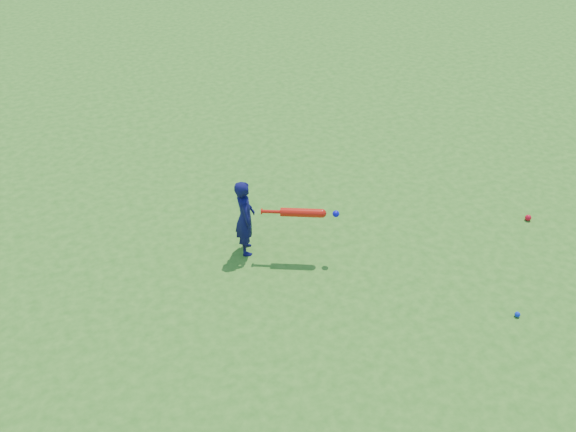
% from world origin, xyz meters
% --- Properties ---
extents(ground, '(80.00, 80.00, 0.00)m').
position_xyz_m(ground, '(0.00, 0.00, 0.00)').
color(ground, '#30741B').
rests_on(ground, ground).
extents(child, '(0.30, 0.39, 0.97)m').
position_xyz_m(child, '(-0.06, 0.59, 0.48)').
color(child, '#0E0E44').
rests_on(child, ground).
extents(ground_ball_red, '(0.08, 0.08, 0.08)m').
position_xyz_m(ground_ball_red, '(3.49, -0.15, 0.04)').
color(ground_ball_red, red).
rests_on(ground_ball_red, ground).
extents(ground_ball_blue, '(0.06, 0.06, 0.06)m').
position_xyz_m(ground_ball_blue, '(2.24, -1.54, 0.03)').
color(ground_ball_blue, '#0C2BD4').
rests_on(ground_ball_blue, ground).
extents(bat_swing, '(0.83, 0.43, 0.10)m').
position_xyz_m(bat_swing, '(0.54, 0.25, 0.62)').
color(bat_swing, red).
rests_on(bat_swing, ground).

